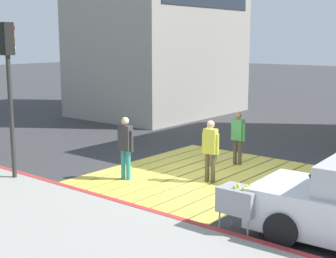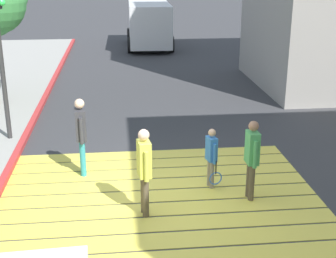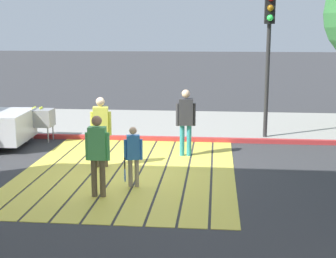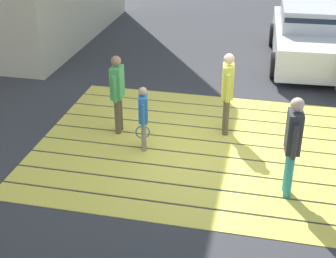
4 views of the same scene
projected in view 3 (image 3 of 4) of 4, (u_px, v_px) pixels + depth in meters
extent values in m
plane|color=#38383A|center=(129.00, 172.00, 11.51)|extent=(120.00, 120.00, 0.00)
cube|color=#EAD64C|center=(37.00, 169.00, 11.72)|extent=(6.40, 0.50, 0.01)
cube|color=#EAD64C|center=(60.00, 169.00, 11.67)|extent=(6.40, 0.50, 0.01)
cube|color=#EAD64C|center=(83.00, 170.00, 11.62)|extent=(6.40, 0.50, 0.01)
cube|color=#EAD64C|center=(106.00, 171.00, 11.56)|extent=(6.40, 0.50, 0.01)
cube|color=#EAD64C|center=(129.00, 171.00, 11.51)|extent=(6.40, 0.50, 0.01)
cube|color=#EAD64C|center=(152.00, 172.00, 11.46)|extent=(6.40, 0.50, 0.01)
cube|color=#EAD64C|center=(176.00, 173.00, 11.41)|extent=(6.40, 0.50, 0.01)
cube|color=#EAD64C|center=(199.00, 173.00, 11.35)|extent=(6.40, 0.50, 0.01)
cube|color=#EAD64C|center=(224.00, 174.00, 11.30)|extent=(6.40, 0.50, 0.01)
cube|color=#9E9B93|center=(157.00, 124.00, 16.96)|extent=(4.80, 40.00, 0.12)
cube|color=#BC3333|center=(148.00, 138.00, 14.67)|extent=(0.16, 40.00, 0.13)
cylinder|color=black|center=(10.00, 129.00, 14.72)|extent=(0.25, 0.67, 0.66)
cylinder|color=#2D2D2D|center=(267.00, 84.00, 14.35)|extent=(0.12, 0.12, 3.40)
cube|color=black|center=(270.00, 9.00, 13.92)|extent=(0.28, 0.28, 0.84)
sphere|color=#956310|center=(271.00, 8.00, 13.77)|extent=(0.18, 0.18, 0.18)
sphere|color=#35FF59|center=(270.00, 18.00, 13.82)|extent=(0.18, 0.18, 0.18)
cube|color=#99999E|center=(39.00, 118.00, 14.50)|extent=(0.56, 0.80, 0.50)
cylinder|color=#99999E|center=(48.00, 135.00, 14.35)|extent=(0.04, 0.04, 0.45)
cylinder|color=#99999E|center=(53.00, 132.00, 14.79)|extent=(0.04, 0.04, 0.45)
cylinder|color=#99999E|center=(27.00, 135.00, 14.41)|extent=(0.04, 0.04, 0.45)
cylinder|color=#99999E|center=(32.00, 132.00, 14.85)|extent=(0.04, 0.04, 0.45)
sphere|color=#CCE033|center=(35.00, 107.00, 14.58)|extent=(0.07, 0.07, 0.07)
sphere|color=#CCE033|center=(34.00, 108.00, 14.46)|extent=(0.07, 0.07, 0.07)
sphere|color=#CCE033|center=(32.00, 109.00, 14.34)|extent=(0.07, 0.07, 0.07)
sphere|color=#CCE033|center=(42.00, 108.00, 14.56)|extent=(0.07, 0.07, 0.07)
sphere|color=#CCE033|center=(40.00, 108.00, 14.44)|extent=(0.07, 0.07, 0.07)
cylinder|color=brown|center=(105.00, 151.00, 11.82)|extent=(0.12, 0.12, 0.80)
cylinder|color=brown|center=(98.00, 151.00, 11.81)|extent=(0.12, 0.12, 0.80)
cube|color=#D8D84C|center=(101.00, 121.00, 11.67)|extent=(0.26, 0.38, 0.67)
sphere|color=beige|center=(100.00, 102.00, 11.58)|extent=(0.21, 0.21, 0.21)
cylinder|color=#D8D84C|center=(110.00, 123.00, 11.69)|extent=(0.09, 0.09, 0.57)
cylinder|color=#D8D84C|center=(92.00, 124.00, 11.67)|extent=(0.09, 0.09, 0.57)
cylinder|color=brown|center=(103.00, 178.00, 9.71)|extent=(0.12, 0.12, 0.77)
cylinder|color=brown|center=(94.00, 178.00, 9.72)|extent=(0.12, 0.12, 0.77)
cube|color=#4CA559|center=(97.00, 143.00, 9.57)|extent=(0.22, 0.34, 0.64)
sphere|color=#9E7051|center=(97.00, 121.00, 9.48)|extent=(0.20, 0.20, 0.20)
cylinder|color=#4CA559|center=(108.00, 147.00, 9.57)|extent=(0.08, 0.08, 0.55)
cylinder|color=#4CA559|center=(87.00, 146.00, 9.60)|extent=(0.08, 0.08, 0.55)
cylinder|color=teal|center=(189.00, 141.00, 12.85)|extent=(0.12, 0.12, 0.82)
cylinder|color=teal|center=(182.00, 141.00, 12.85)|extent=(0.12, 0.12, 0.82)
cube|color=#333338|center=(186.00, 112.00, 12.70)|extent=(0.26, 0.38, 0.69)
sphere|color=beige|center=(186.00, 94.00, 12.60)|extent=(0.21, 0.21, 0.21)
cylinder|color=#333338|center=(194.00, 115.00, 12.71)|extent=(0.09, 0.09, 0.58)
cylinder|color=#333338|center=(178.00, 115.00, 12.71)|extent=(0.09, 0.09, 0.58)
cylinder|color=gray|center=(137.00, 173.00, 10.35)|extent=(0.09, 0.09, 0.61)
cylinder|color=gray|center=(130.00, 173.00, 10.33)|extent=(0.09, 0.09, 0.61)
cube|color=#3372BF|center=(133.00, 147.00, 10.23)|extent=(0.22, 0.30, 0.51)
sphere|color=tan|center=(133.00, 131.00, 10.16)|extent=(0.16, 0.16, 0.16)
cylinder|color=#3372BF|center=(141.00, 149.00, 10.26)|extent=(0.07, 0.07, 0.43)
cylinder|color=#3372BF|center=(125.00, 150.00, 10.22)|extent=(0.07, 0.07, 0.43)
cylinder|color=black|center=(125.00, 164.00, 10.24)|extent=(0.03, 0.03, 0.28)
torus|color=blue|center=(125.00, 175.00, 10.29)|extent=(0.28, 0.09, 0.28)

